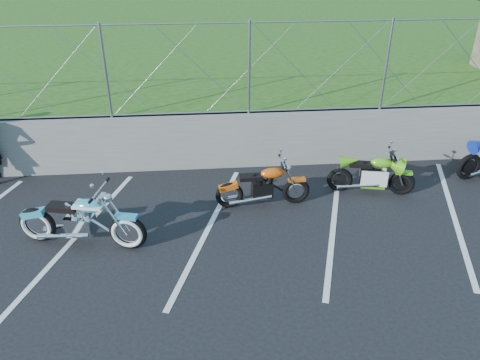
{
  "coord_description": "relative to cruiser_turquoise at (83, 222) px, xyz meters",
  "views": [
    {
      "loc": [
        -0.04,
        -6.28,
        5.06
      ],
      "look_at": [
        0.62,
        1.3,
        0.83
      ],
      "focal_mm": 35.0,
      "sensor_mm": 36.0,
      "label": 1
    }
  ],
  "objects": [
    {
      "name": "naked_orange",
      "position": [
        3.33,
        1.04,
        -0.06
      ],
      "size": [
        1.91,
        0.65,
        0.95
      ],
      "rotation": [
        0.0,
        0.0,
        0.04
      ],
      "color": "black",
      "rests_on": "ground"
    },
    {
      "name": "chain_link_fence",
      "position": [
        2.19,
        2.83,
        1.83
      ],
      "size": [
        28.0,
        0.03,
        2.0
      ],
      "color": "gray",
      "rests_on": "retaining_wall"
    },
    {
      "name": "cruiser_turquoise",
      "position": [
        0.0,
        0.0,
        0.0
      ],
      "size": [
        2.31,
        0.78,
        1.17
      ],
      "rotation": [
        0.0,
        0.0,
        -0.22
      ],
      "color": "black",
      "rests_on": "ground"
    },
    {
      "name": "retaining_wall",
      "position": [
        2.19,
        2.83,
        0.18
      ],
      "size": [
        30.0,
        0.22,
        1.3
      ],
      "primitive_type": "cube",
      "color": "slate",
      "rests_on": "ground"
    },
    {
      "name": "grass_field",
      "position": [
        2.19,
        12.83,
        0.18
      ],
      "size": [
        30.0,
        20.0,
        1.3
      ],
      "primitive_type": "cube",
      "color": "#254F15",
      "rests_on": "ground"
    },
    {
      "name": "parking_lines",
      "position": [
        3.39,
        0.33,
        -0.46
      ],
      "size": [
        18.29,
        4.31,
        0.01
      ],
      "color": "silver",
      "rests_on": "ground"
    },
    {
      "name": "sportbike_green",
      "position": [
        5.64,
        1.33,
        -0.06
      ],
      "size": [
        1.8,
        0.64,
        0.94
      ],
      "rotation": [
        0.0,
        0.0,
        -0.21
      ],
      "color": "black",
      "rests_on": "ground"
    },
    {
      "name": "ground",
      "position": [
        2.19,
        -0.67,
        -0.47
      ],
      "size": [
        90.0,
        90.0,
        0.0
      ],
      "primitive_type": "plane",
      "color": "black",
      "rests_on": "ground"
    }
  ]
}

